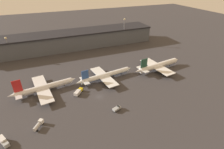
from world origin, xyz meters
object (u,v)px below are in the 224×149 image
airplane_1 (105,76)px  service_vehicle_0 (3,141)px  airplane_2 (158,66)px  airplane_0 (44,88)px  service_vehicle_3 (78,92)px  service_vehicle_2 (38,125)px  service_vehicle_1 (117,108)px

airplane_1 → service_vehicle_0: bearing=-158.0°
airplane_2 → service_vehicle_0: bearing=-170.3°
airplane_1 → airplane_2: size_ratio=1.00×
airplane_0 → service_vehicle_0: 39.91m
service_vehicle_3 → airplane_0: bearing=103.4°
airplane_2 → service_vehicle_0: (-103.11, -32.65, -1.85)m
airplane_0 → airplane_1: size_ratio=0.95×
airplane_1 → service_vehicle_3: 23.99m
service_vehicle_2 → airplane_2: bearing=-37.1°
airplane_0 → service_vehicle_1: (35.54, -33.49, -1.84)m
service_vehicle_2 → service_vehicle_3: 31.25m
service_vehicle_1 → service_vehicle_2: bearing=157.3°
service_vehicle_0 → service_vehicle_1: 54.74m
service_vehicle_1 → service_vehicle_3: (-16.15, 22.88, 0.32)m
service_vehicle_0 → service_vehicle_3: size_ratio=0.96×
airplane_2 → service_vehicle_0: airplane_2 is taller
service_vehicle_0 → airplane_1: bearing=90.9°
airplane_1 → service_vehicle_2: 54.78m
service_vehicle_0 → airplane_0: bearing=122.3°
service_vehicle_2 → airplane_1: bearing=-21.4°
airplane_2 → service_vehicle_2: 93.01m
airplane_2 → airplane_1: bearing=169.6°
airplane_0 → service_vehicle_2: bearing=-106.5°
service_vehicle_2 → service_vehicle_3: (24.05, 19.95, -0.02)m
service_vehicle_0 → service_vehicle_3: (38.57, 24.37, -0.18)m
airplane_0 → service_vehicle_0: airplane_0 is taller
airplane_1 → airplane_2: bearing=-10.4°
service_vehicle_0 → service_vehicle_1: size_ratio=1.37×
airplane_1 → service_vehicle_1: airplane_1 is taller
airplane_0 → airplane_1: airplane_0 is taller
airplane_2 → service_vehicle_2: bearing=-170.2°
service_vehicle_1 → service_vehicle_3: service_vehicle_3 is taller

